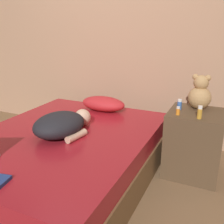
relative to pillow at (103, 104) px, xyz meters
name	(u,v)px	position (x,y,z in m)	size (l,w,h in m)	color
ground_plane	(66,178)	(-0.03, -0.74, -0.52)	(12.00, 12.00, 0.00)	brown
wall_back	(119,29)	(-0.03, 0.50, 0.78)	(8.00, 0.06, 2.60)	tan
bed	(64,157)	(-0.03, -0.74, -0.30)	(1.48, 1.91, 0.45)	brown
nightstand	(194,143)	(1.01, -0.15, -0.22)	(0.49, 0.48, 0.61)	brown
pillow	(103,104)	(0.00, 0.00, 0.00)	(0.50, 0.27, 0.16)	red
person_lying	(62,124)	(-0.02, -0.76, 0.02)	(0.45, 0.65, 0.20)	black
teddy_bear	(200,94)	(1.01, -0.03, 0.23)	(0.21, 0.21, 0.32)	tan
bottle_amber	(200,112)	(1.05, -0.32, 0.14)	(0.04, 0.04, 0.11)	gold
bottle_orange	(178,111)	(0.87, -0.30, 0.12)	(0.03, 0.03, 0.07)	orange
bottle_blue	(180,105)	(0.85, -0.14, 0.14)	(0.04, 0.04, 0.10)	#3866B2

